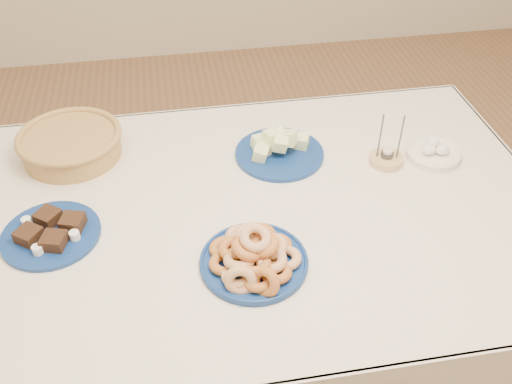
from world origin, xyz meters
TOP-DOWN VIEW (x-y plane):
  - ground at (0.00, 0.00)m, footprint 5.00×5.00m
  - dining_table at (0.00, 0.00)m, footprint 1.71×1.11m
  - donut_platter at (-0.03, -0.22)m, footprint 0.36×0.36m
  - melon_plate at (0.12, 0.23)m, footprint 0.29×0.29m
  - brownie_plate at (-0.55, -0.02)m, footprint 0.33×0.33m
  - wicker_basket at (-0.51, 0.34)m, footprint 0.42×0.42m
  - candle_holder at (0.44, 0.14)m, footprint 0.13×0.13m
  - egg_bowl at (0.59, 0.14)m, footprint 0.18×0.18m

SIDE VIEW (x-z plane):
  - ground at x=0.00m, z-range 0.00..0.00m
  - dining_table at x=0.00m, z-range 0.27..1.02m
  - brownie_plate at x=-0.55m, z-range 0.74..0.79m
  - candle_holder at x=0.44m, z-range 0.68..0.85m
  - egg_bowl at x=0.59m, z-range 0.74..0.80m
  - melon_plate at x=0.12m, z-range 0.73..0.83m
  - donut_platter at x=-0.03m, z-range 0.72..0.85m
  - wicker_basket at x=-0.51m, z-range 0.75..0.84m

